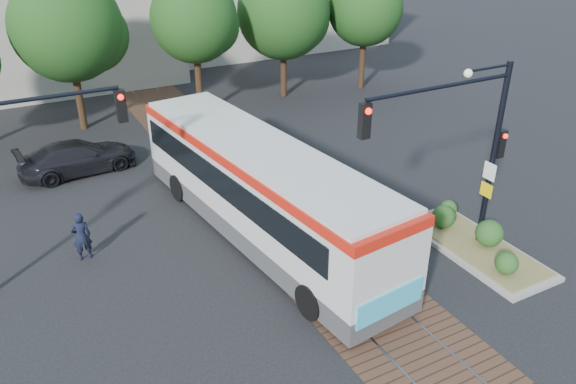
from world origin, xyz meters
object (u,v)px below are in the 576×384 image
object	(u,v)px
city_bus	(259,185)
signal_pole_main	(468,136)
parked_car	(78,157)
traffic_island	(475,240)
officer	(81,236)
signal_pole_left	(2,167)

from	to	relation	value
city_bus	signal_pole_main	bearing A→B (deg)	-46.59
parked_car	traffic_island	bearing A→B (deg)	-145.61
city_bus	parked_car	xyz separation A→B (m)	(-4.62, 8.15, -1.17)
traffic_island	officer	distance (m)	12.76
officer	signal_pole_main	bearing A→B (deg)	151.03
city_bus	signal_pole_main	size ratio (longest dim) A/B	2.12
signal_pole_main	officer	size ratio (longest dim) A/B	3.62
city_bus	officer	size ratio (longest dim) A/B	7.68
signal_pole_main	signal_pole_left	distance (m)	13.14
officer	parked_car	bearing A→B (deg)	-100.47
signal_pole_main	officer	world-z (taller)	signal_pole_main
officer	parked_car	size ratio (longest dim) A/B	0.35
officer	parked_car	xyz separation A→B (m)	(1.04, 6.85, -0.14)
traffic_island	signal_pole_main	size ratio (longest dim) A/B	0.87
signal_pole_left	parked_car	distance (m)	8.54
parked_car	signal_pole_left	bearing A→B (deg)	154.01
city_bus	officer	xyz separation A→B (m)	(-5.66, 1.30, -1.04)
traffic_island	parked_car	xyz separation A→B (m)	(-10.46, 12.34, 0.36)
officer	city_bus	bearing A→B (deg)	165.23
traffic_island	signal_pole_left	distance (m)	14.50
city_bus	traffic_island	world-z (taller)	city_bus
signal_pole_left	signal_pole_main	bearing A→B (deg)	-21.45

